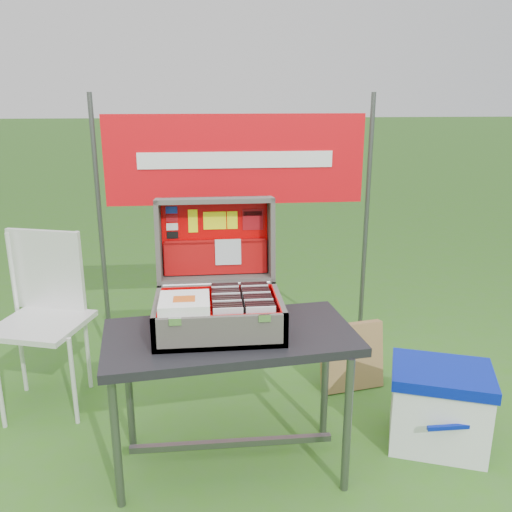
{
  "coord_description": "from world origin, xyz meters",
  "views": [
    {
      "loc": [
        -0.22,
        -2.26,
        1.68
      ],
      "look_at": [
        0.02,
        0.1,
        0.97
      ],
      "focal_mm": 38.0,
      "sensor_mm": 36.0,
      "label": 1
    }
  ],
  "objects": [
    {
      "name": "cooler_lid",
      "position": [
        0.92,
        -0.03,
        0.39
      ],
      "size": [
        0.57,
        0.5,
        0.06
      ],
      "primitive_type": "cube",
      "rotation": [
        0.0,
        0.0,
        -0.36
      ],
      "color": "#051896",
      "rests_on": "cooler_body"
    },
    {
      "name": "suitcase_base_wall_front",
      "position": [
        -0.16,
        -0.25,
        0.76
      ],
      "size": [
        0.56,
        0.02,
        0.15
      ],
      "primitive_type": "cube",
      "color": "#635D54",
      "rests_on": "table_top"
    },
    {
      "name": "lid_card_neon_main",
      "position": [
        -0.16,
        0.28,
        1.1
      ],
      "size": [
        0.11,
        0.01,
        0.08
      ],
      "primitive_type": "cube",
      "rotation": [
        -1.67,
        0.0,
        0.0
      ],
      "color": "#F3FA0D",
      "rests_on": "suitcase_lid_liner"
    },
    {
      "name": "chair_leg_fr",
      "position": [
        -0.91,
        0.34,
        0.25
      ],
      "size": [
        0.02,
        0.02,
        0.5
      ],
      "primitive_type": "cylinder",
      "color": "silver",
      "rests_on": "ground"
    },
    {
      "name": "suitcase_lid_rim_left",
      "position": [
        -0.43,
        0.23,
        1.02
      ],
      "size": [
        0.02,
        0.19,
        0.41
      ],
      "primitive_type": "cube",
      "rotation": [
        -1.67,
        0.0,
        0.0
      ],
      "color": "#635D54",
      "rests_on": "suitcase_lid_back"
    },
    {
      "name": "suitcase_lid_rim_right",
      "position": [
        0.11,
        0.23,
        1.02
      ],
      "size": [
        0.02,
        0.19,
        0.41
      ],
      "primitive_type": "cube",
      "rotation": [
        -1.67,
        0.0,
        0.0
      ],
      "color": "#635D54",
      "rests_on": "suitcase_lid_back"
    },
    {
      "name": "cd_left_5",
      "position": [
        -0.12,
        -0.11,
        0.78
      ],
      "size": [
        0.12,
        0.01,
        0.14
      ],
      "primitive_type": "cube",
      "color": "black",
      "rests_on": "suitcase_liner_floor"
    },
    {
      "name": "cd_left_3",
      "position": [
        -0.12,
        -0.15,
        0.78
      ],
      "size": [
        0.12,
        0.01,
        0.14
      ],
      "primitive_type": "cube",
      "color": "black",
      "rests_on": "suitcase_liner_floor"
    },
    {
      "name": "suitcase_pocket_edge",
      "position": [
        -0.16,
        0.25,
        1.01
      ],
      "size": [
        0.48,
        0.02,
        0.02
      ],
      "primitive_type": "cube",
      "rotation": [
        -1.67,
        0.0,
        0.0
      ],
      "color": "#A30B0B",
      "rests_on": "suitcase_lid_pocket"
    },
    {
      "name": "songbook_0",
      "position": [
        -0.3,
        -0.14,
        0.83
      ],
      "size": [
        0.21,
        0.21,
        0.0
      ],
      "primitive_type": "cube",
      "color": "white",
      "rests_on": "suitcase_base_wall_front"
    },
    {
      "name": "cd_right_8",
      "position": [
        0.01,
        -0.04,
        0.78
      ],
      "size": [
        0.12,
        0.01,
        0.14
      ],
      "primitive_type": "cube",
      "color": "silver",
      "rests_on": "suitcase_liner_floor"
    },
    {
      "name": "cd_left_7",
      "position": [
        -0.12,
        -0.06,
        0.78
      ],
      "size": [
        0.12,
        0.01,
        0.14
      ],
      "primitive_type": "cube",
      "color": "black",
      "rests_on": "suitcase_liner_floor"
    },
    {
      "name": "cd_right_5",
      "position": [
        0.01,
        -0.11,
        0.78
      ],
      "size": [
        0.12,
        0.01,
        0.14
      ],
      "primitive_type": "cube",
      "color": "black",
      "rests_on": "suitcase_liner_floor"
    },
    {
      "name": "table_leg_br",
      "position": [
        0.38,
        0.12,
        0.32
      ],
      "size": [
        0.04,
        0.04,
        0.64
      ],
      "primitive_type": "cylinder",
      "color": "#59595B",
      "rests_on": "ground"
    },
    {
      "name": "lid_sticker_band_bar",
      "position": [
        0.03,
        0.28,
        1.13
      ],
      "size": [
        0.09,
        0.01,
        0.02
      ],
      "primitive_type": "cube",
      "rotation": [
        -1.67,
        0.0,
        0.0
      ],
      "color": "black",
      "rests_on": "suitcase_lid_liner"
    },
    {
      "name": "cd_left_4",
      "position": [
        -0.12,
        -0.13,
        0.78
      ],
      "size": [
        0.12,
        0.01,
        0.14
      ],
      "primitive_type": "cube",
      "color": "silver",
      "rests_on": "suitcase_liner_floor"
    },
    {
      "name": "table_leg_fl",
      "position": [
        -0.6,
        -0.3,
        0.32
      ],
      "size": [
        0.04,
        0.04,
        0.64
      ],
      "primitive_type": "cylinder",
      "color": "#59595B",
      "rests_on": "ground"
    },
    {
      "name": "suitcase_lid_pocket",
      "position": [
        -0.16,
        0.25,
        0.93
      ],
      "size": [
        0.49,
        0.05,
        0.16
      ],
      "primitive_type": "cube",
      "rotation": [
        -1.67,
        0.0,
        0.0
      ],
      "color": "#A30B0B",
      "rests_on": "suitcase_lid_liner"
    },
    {
      "name": "lid_card_neon_tall",
      "position": [
        -0.26,
        0.28,
        1.1
      ],
      "size": [
        0.04,
        0.01,
        0.11
      ],
      "primitive_type": "cube",
      "rotation": [
        -1.67,
        0.0,
        0.0
      ],
      "color": "#F3FA0D",
      "rests_on": "suitcase_lid_liner"
    },
    {
      "name": "table_top",
      "position": [
        -0.11,
        -0.09,
        0.66
      ],
      "size": [
        1.15,
        0.66,
        0.04
      ],
      "primitive_type": "cube",
      "rotation": [
        0.0,
        0.0,
        0.11
      ],
      "color": "black",
      "rests_on": "ground"
    },
    {
      "name": "cd_right_7",
      "position": [
        0.01,
        -0.06,
        0.78
      ],
      "size": [
        0.12,
        0.01,
        0.14
      ],
      "primitive_type": "cube",
      "color": "black",
      "rests_on": "suitcase_liner_floor"
    },
    {
      "name": "cd_left_13",
      "position": [
        -0.12,
        0.07,
        0.78
      ],
      "size": [
        0.12,
        0.01,
        0.14
      ],
      "primitive_type": "cube",
      "color": "black",
      "rests_on": "suitcase_liner_floor"
    },
    {
      "name": "suitcase_liner_floor",
      "position": [
        -0.16,
        -0.06,
        0.71
      ],
      "size": [
        0.51,
        0.35,
        0.01
      ],
      "primitive_type": "cube",
      "color": "#EB0006",
      "rests_on": "suitcase_base_bottom"
    },
    {
      "name": "suitcase_lid_rim_far",
      "position": [
        -0.16,
        0.25,
        1.21
      ],
      "size": [
        0.56,
        0.15,
        0.04
      ],
      "primitive_type": "cube",
      "rotation": [
        -1.67,
        0.0,
        0.0
      ],
      "color": "#635D54",
      "rests_on": "suitcase_lid_back"
    },
    {
      "name": "cd_left_11",
      "position": [
        -0.12,
        0.02,
        0.78
      ],
      "size": [
        0.12,
        0.01,
        0.14
      ],
      "primitive_type": "cube",
      "color": "black",
      "rests_on": "suitcase_liner_floor"
    },
    {
      "name": "suitcase",
      "position": [
        -0.16,
        -0.0,
        0.95
      ],
      "size": [
        0.56,
        0.56,
        0.54
      ],
      "primitive_type": null,
      "color": "#635D54",
      "rests_on": "table"
    },
    {
      "name": "lid_sticker_cc_b",
      "position": [
        -0.36,
        0.28,
        1.12
      ],
      "size": [
        0.05,
        0.01,
        0.03
      ],
      "primitive_type": "cube",
      "rotation": [
        -1.67,
        0.0,
        0.0
      ],
      "color": "#9B0B13",
      "rests_on": "suitcase_lid_liner"
    },
    {
      "name": "chair_upright_right",
      "position": [
        -0.91,
        0.74,
        0.73
      ],
      "size": [
        0.02,
        0.02,
        0.46
      ],
      "primitive_type": "cylinder",
      "color": "silver",
      "rests_on": "chair_seat"
    },
    {
      "name": "cd_left_14",
      "position": [
        -0.12,
        0.09,
        0.78
      ],
      "size": [
        0.12,
        0.01,
        0.14
      ],
      "primitive_type": "cube",
      "color": "black",
      "rests_on": "suitcase_liner_floor"
    },
    {
      "name": "lid_card_neon_small",
      "position": [
        -0.07,
        0.28,
        1.1
      ],
      "size": [
        0.05,
        0.01,
        0.08
      ],
      "primitive_type": "cube",
      "rotation": [
        -1.67,
        0.0,
        0.0
      ],
      "color": "#F3FA0D",
      "rests_on": "suitcase_lid_liner"
    },
    {
      "name": "suitcase_hinge",
      "position": [
        -0.16,
        0.13,
        0.83
      ],
      "size": [
        0.5,
        0.02,
        0.02
      ],
      "primitive_type": "cylinder",
      "rotation": [
        0.0,
        1.57,
        0.0
      ],
      "color": "silver",
      "rests_on": "suitcase_base_wall_back"
    },
    {
      "name": "lid_sticker_band",
      "position": [
        0.03,
        0.28,
        1.1
      ],
      "size": [
        0.1,
        0.01,
        0.1
      ],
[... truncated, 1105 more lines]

